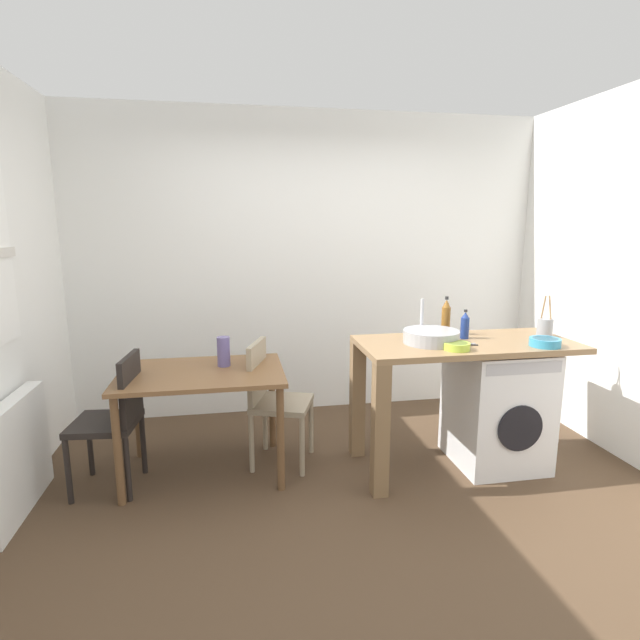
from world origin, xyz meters
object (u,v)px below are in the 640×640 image
(chair_opposite, at_px, (272,396))
(vase, at_px, (224,351))
(chair_person_seat, at_px, (116,415))
(colander, at_px, (545,342))
(washing_machine, at_px, (497,406))
(utensil_crock, at_px, (545,327))
(bottle_squat_brown, at_px, (465,325))
(bottle_tall_green, at_px, (446,317))
(mixing_bowl, at_px, (457,346))
(dining_table, at_px, (202,385))

(chair_opposite, height_order, vase, vase)
(chair_person_seat, relative_size, colander, 4.50)
(chair_person_seat, distance_m, chair_opposite, 1.04)
(chair_opposite, relative_size, washing_machine, 1.05)
(chair_opposite, height_order, utensil_crock, utensil_crock)
(bottle_squat_brown, height_order, vase, bottle_squat_brown)
(bottle_tall_green, bearing_deg, utensil_crock, -15.11)
(chair_opposite, relative_size, bottle_squat_brown, 4.32)
(bottle_tall_green, height_order, mixing_bowl, bottle_tall_green)
(chair_opposite, relative_size, mixing_bowl, 5.23)
(bottle_tall_green, distance_m, utensil_crock, 0.71)
(washing_machine, height_order, bottle_squat_brown, bottle_squat_brown)
(dining_table, height_order, mixing_bowl, mixing_bowl)
(dining_table, xyz_separation_m, vase, (0.15, 0.10, 0.20))
(bottle_tall_green, xyz_separation_m, colander, (0.50, -0.45, -0.10))
(mixing_bowl, relative_size, utensil_crock, 0.57)
(chair_person_seat, height_order, utensil_crock, utensil_crock)
(bottle_tall_green, height_order, utensil_crock, utensil_crock)
(chair_opposite, distance_m, vase, 0.47)
(chair_opposite, bearing_deg, washing_machine, 98.77)
(dining_table, distance_m, bottle_tall_green, 1.81)
(washing_machine, relative_size, utensil_crock, 2.87)
(chair_person_seat, height_order, vase, vase)
(dining_table, bearing_deg, chair_opposite, 8.81)
(washing_machine, relative_size, colander, 4.30)
(chair_person_seat, bearing_deg, bottle_squat_brown, -84.77)
(washing_machine, height_order, mixing_bowl, mixing_bowl)
(bottle_tall_green, relative_size, vase, 1.36)
(washing_machine, bearing_deg, bottle_tall_green, 143.13)
(colander, bearing_deg, mixing_bowl, 178.15)
(mixing_bowl, bearing_deg, dining_table, 165.87)
(washing_machine, xyz_separation_m, bottle_tall_green, (-0.32, 0.24, 0.62))
(washing_machine, relative_size, vase, 4.12)
(chair_person_seat, bearing_deg, washing_machine, -86.77)
(bottle_tall_green, distance_m, bottle_squat_brown, 0.17)
(utensil_crock, height_order, vase, utensil_crock)
(chair_opposite, xyz_separation_m, bottle_squat_brown, (1.36, -0.20, 0.51))
(chair_opposite, distance_m, mixing_bowl, 1.34)
(chair_opposite, xyz_separation_m, utensil_crock, (1.97, -0.24, 0.48))
(colander, bearing_deg, utensil_crock, 56.30)
(mixing_bowl, bearing_deg, washing_machine, 24.56)
(washing_machine, relative_size, mixing_bowl, 5.00)
(bottle_tall_green, bearing_deg, vase, 177.17)
(chair_opposite, xyz_separation_m, bottle_tall_green, (1.28, -0.05, 0.54))
(chair_person_seat, distance_m, bottle_tall_green, 2.37)
(chair_opposite, bearing_deg, chair_person_seat, -60.87)
(bottle_squat_brown, relative_size, utensil_crock, 0.69)
(chair_opposite, relative_size, utensil_crock, 3.00)
(chair_person_seat, relative_size, vase, 4.31)
(chair_person_seat, height_order, bottle_squat_brown, bottle_squat_brown)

